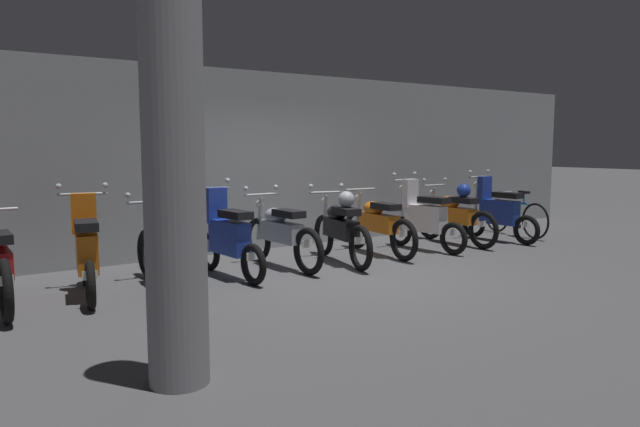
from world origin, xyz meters
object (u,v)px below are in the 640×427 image
(motorbike_slot_1, at_px, (87,251))
(motorbike_slot_6, at_px, (378,224))
(motorbike_slot_8, at_px, (455,214))
(motorbike_slot_2, at_px, (165,245))
(motorbike_slot_7, at_px, (424,219))
(motorbike_slot_5, at_px, (341,228))
(motorbike_slot_4, at_px, (281,233))
(motorbike_slot_3, at_px, (228,238))
(support_pillar, at_px, (174,182))
(motorbike_slot_9, at_px, (498,212))
(bicycle, at_px, (515,217))

(motorbike_slot_1, xyz_separation_m, motorbike_slot_6, (4.50, 0.17, -0.04))
(motorbike_slot_6, relative_size, motorbike_slot_8, 1.00)
(motorbike_slot_1, height_order, motorbike_slot_2, motorbike_slot_1)
(motorbike_slot_6, relative_size, motorbike_slot_7, 1.16)
(motorbike_slot_5, bearing_deg, motorbike_slot_4, 166.37)
(motorbike_slot_8, bearing_deg, motorbike_slot_2, -176.97)
(motorbike_slot_3, height_order, support_pillar, support_pillar)
(motorbike_slot_4, distance_m, motorbike_slot_6, 1.80)
(motorbike_slot_7, distance_m, motorbike_slot_8, 0.92)
(motorbike_slot_1, relative_size, motorbike_slot_2, 0.86)
(motorbike_slot_9, bearing_deg, motorbike_slot_6, 176.28)
(motorbike_slot_4, relative_size, bicycle, 1.14)
(bicycle, bearing_deg, motorbike_slot_7, -176.31)
(motorbike_slot_8, bearing_deg, motorbike_slot_3, -177.61)
(motorbike_slot_4, distance_m, motorbike_slot_8, 3.60)
(motorbike_slot_3, relative_size, motorbike_slot_7, 1.00)
(motorbike_slot_7, xyz_separation_m, motorbike_slot_9, (1.80, -0.06, 0.00))
(motorbike_slot_6, xyz_separation_m, support_pillar, (-4.55, -3.20, 0.99))
(motorbike_slot_9, xyz_separation_m, support_pillar, (-7.25, -3.02, 0.95))
(motorbike_slot_3, distance_m, support_pillar, 3.68)
(motorbike_slot_9, bearing_deg, motorbike_slot_5, -179.38)
(motorbike_slot_5, height_order, support_pillar, support_pillar)
(motorbike_slot_3, bearing_deg, motorbike_slot_8, 2.39)
(motorbike_slot_3, xyz_separation_m, motorbike_slot_8, (4.51, 0.19, 0.00))
(motorbike_slot_6, height_order, bicycle, motorbike_slot_6)
(motorbike_slot_6, bearing_deg, motorbike_slot_3, -176.63)
(motorbike_slot_6, bearing_deg, motorbike_slot_8, 0.91)
(motorbike_slot_8, height_order, motorbike_slot_9, motorbike_slot_9)
(motorbike_slot_2, distance_m, motorbike_slot_8, 5.41)
(motorbike_slot_1, relative_size, motorbike_slot_6, 0.86)
(motorbike_slot_3, relative_size, bicycle, 0.98)
(motorbike_slot_1, bearing_deg, motorbike_slot_4, 3.82)
(motorbike_slot_5, bearing_deg, motorbike_slot_8, 5.14)
(motorbike_slot_4, xyz_separation_m, motorbike_slot_8, (3.60, 0.02, 0.04))
(motorbike_slot_5, distance_m, support_pillar, 4.81)
(motorbike_slot_4, bearing_deg, motorbike_slot_5, -13.63)
(motorbike_slot_3, distance_m, bicycle, 6.23)
(motorbike_slot_2, bearing_deg, motorbike_slot_8, 3.03)
(motorbike_slot_3, distance_m, motorbike_slot_8, 4.51)
(support_pillar, bearing_deg, motorbike_slot_8, 26.90)
(motorbike_slot_3, xyz_separation_m, motorbike_slot_4, (0.90, 0.16, -0.04))
(motorbike_slot_5, relative_size, support_pillar, 0.65)
(support_pillar, bearing_deg, motorbike_slot_1, 88.91)
(motorbike_slot_6, bearing_deg, motorbike_slot_9, -3.72)
(motorbike_slot_2, xyz_separation_m, bicycle, (7.12, 0.31, -0.17))
(motorbike_slot_7, bearing_deg, motorbike_slot_6, 172.43)
(motorbike_slot_3, height_order, motorbike_slot_5, motorbike_slot_3)
(motorbike_slot_6, distance_m, motorbike_slot_9, 2.70)
(motorbike_slot_5, bearing_deg, motorbike_slot_6, 13.38)
(motorbike_slot_1, height_order, motorbike_slot_5, motorbike_slot_1)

